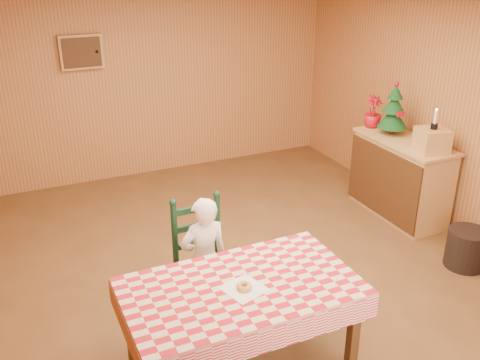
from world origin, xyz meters
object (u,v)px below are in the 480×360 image
at_px(seated_child, 204,260).
at_px(crate, 432,140).
at_px(ladder_chair, 202,262).
at_px(christmas_tree, 394,110).
at_px(storage_bin, 466,248).
at_px(dining_table, 241,295).
at_px(shelf_unit, 400,178).

bearing_deg(seated_child, crate, -170.55).
xyz_separation_m(ladder_chair, seated_child, (0.00, -0.06, 0.06)).
bearing_deg(seated_child, christmas_tree, -158.19).
relative_size(ladder_chair, christmas_tree, 1.74).
distance_m(ladder_chair, seated_child, 0.08).
bearing_deg(ladder_chair, storage_bin, -8.47).
distance_m(dining_table, storage_bin, 2.71).
relative_size(shelf_unit, storage_bin, 3.16).
bearing_deg(dining_table, christmas_tree, 33.55).
height_order(dining_table, shelf_unit, shelf_unit).
distance_m(christmas_tree, storage_bin, 1.77).
height_order(dining_table, crate, crate).
bearing_deg(storage_bin, christmas_tree, 84.50).
bearing_deg(christmas_tree, seated_child, -158.19).
height_order(dining_table, seated_child, seated_child).
xyz_separation_m(dining_table, storage_bin, (2.64, 0.39, -0.49)).
height_order(ladder_chair, storage_bin, ladder_chair).
relative_size(christmas_tree, storage_bin, 1.58).
distance_m(ladder_chair, crate, 2.86).
relative_size(dining_table, storage_bin, 4.22).
distance_m(shelf_unit, storage_bin, 1.23).
relative_size(seated_child, crate, 3.75).
xyz_separation_m(dining_table, seated_child, (0.00, 0.73, -0.13)).
bearing_deg(ladder_chair, crate, 8.30).
bearing_deg(crate, dining_table, -156.77).
xyz_separation_m(seated_child, shelf_unit, (2.77, 0.86, -0.10)).
height_order(crate, storage_bin, crate).
bearing_deg(christmas_tree, storage_bin, -95.50).
distance_m(dining_table, ladder_chair, 0.81).
relative_size(ladder_chair, storage_bin, 2.75).
relative_size(ladder_chair, crate, 3.60).
bearing_deg(storage_bin, dining_table, -171.50).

